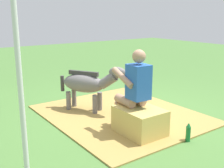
% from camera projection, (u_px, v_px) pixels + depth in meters
% --- Properties ---
extents(ground_plane, '(24.00, 24.00, 0.00)m').
position_uv_depth(ground_plane, '(131.00, 113.00, 5.25)').
color(ground_plane, '#4C7A38').
extents(hay_patch, '(2.84, 2.42, 0.02)m').
position_uv_depth(hay_patch, '(121.00, 114.00, 5.14)').
color(hay_patch, '#AD8C47').
rests_on(hay_patch, ground).
extents(hay_bale, '(0.72, 0.55, 0.42)m').
position_uv_depth(hay_bale, '(140.00, 121.00, 4.28)').
color(hay_bale, tan).
rests_on(hay_bale, ground).
extents(person_seated, '(0.68, 0.44, 1.30)m').
position_uv_depth(person_seated, '(134.00, 88.00, 4.29)').
color(person_seated, tan).
rests_on(person_seated, ground).
extents(pony_standing, '(1.21, 0.85, 0.90)m').
position_uv_depth(pony_standing, '(88.00, 84.00, 5.21)').
color(pony_standing, slate).
rests_on(pony_standing, ground).
extents(pony_lying, '(1.13, 1.15, 0.42)m').
position_uv_depth(pony_lying, '(138.00, 92.00, 5.93)').
color(pony_lying, gray).
rests_on(pony_lying, ground).
extents(soda_bottle, '(0.07, 0.07, 0.29)m').
position_uv_depth(soda_bottle, '(188.00, 132.00, 4.06)').
color(soda_bottle, '#197233').
rests_on(soda_bottle, ground).
extents(tent_pole_left, '(0.06, 0.06, 2.32)m').
position_uv_depth(tent_pole_left, '(19.00, 75.00, 3.01)').
color(tent_pole_left, silver).
rests_on(tent_pole_left, ground).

